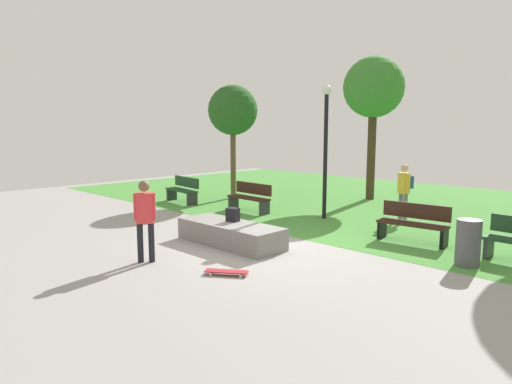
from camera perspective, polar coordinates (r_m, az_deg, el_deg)
ground_plane at (r=10.24m, az=0.64°, el=-7.12°), size 28.00×28.00×0.00m
grass_lawn at (r=16.52m, az=19.32°, el=-1.69°), size 26.60×12.69×0.01m
concrete_ledge at (r=10.57m, az=-3.24°, el=-5.23°), size 2.71×0.98×0.50m
backpack_on_ledge at (r=10.65m, az=-2.93°, el=-2.86°), size 0.32×0.25×0.32m
skater_performing_trick at (r=9.30m, az=-13.75°, el=-2.83°), size 0.35×0.38×1.65m
skateboard_by_ledge at (r=8.49m, az=-3.72°, el=-9.93°), size 0.77×0.62×0.08m
park_bench_near_path at (r=11.31m, az=19.12°, el=-3.60°), size 1.64×0.61×0.91m
park_bench_near_lamppost at (r=14.59m, az=-0.75°, el=-0.57°), size 1.62×0.53×0.91m
park_bench_by_oak at (r=16.54m, az=-9.12°, el=0.36°), size 1.65×0.66×0.91m
tree_tall_oak at (r=17.51m, az=14.53°, el=12.39°), size 2.21×2.21×5.24m
tree_young_birch at (r=17.26m, az=-2.92°, el=10.10°), size 1.86×1.86×4.25m
lamp_post at (r=13.43m, az=8.74°, el=6.73°), size 0.28×0.28×3.88m
trash_bin at (r=9.80m, az=25.06°, el=-5.81°), size 0.46×0.46×0.92m
pedestrian_with_backpack at (r=13.75m, az=18.11°, el=0.58°), size 0.42×0.44×1.64m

